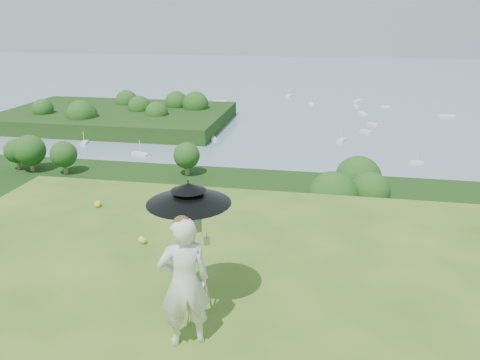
# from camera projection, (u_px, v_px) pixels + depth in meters

# --- Properties ---
(shoreline_tier) EXTENTS (170.00, 28.00, 8.00)m
(shoreline_tier) POSITION_uv_depth(u_px,v_px,m) (315.00, 244.00, 86.29)
(shoreline_tier) COLOR #6A6054
(shoreline_tier) RESTS_ON bay_water
(bay_water) EXTENTS (700.00, 700.00, 0.00)m
(bay_water) POSITION_uv_depth(u_px,v_px,m) (326.00, 93.00, 238.56)
(bay_water) COLOR #728CA3
(bay_water) RESTS_ON ground
(peninsula) EXTENTS (90.00, 60.00, 12.00)m
(peninsula) POSITION_uv_depth(u_px,v_px,m) (116.00, 110.00, 170.91)
(peninsula) COLOR black
(peninsula) RESTS_ON bay_water
(slope_trees) EXTENTS (110.00, 50.00, 6.00)m
(slope_trees) POSITION_uv_depth(u_px,v_px,m) (313.00, 238.00, 42.19)
(slope_trees) COLOR #1E5419
(slope_trees) RESTS_ON forest_slope
(harbor_town) EXTENTS (110.00, 22.00, 5.00)m
(harbor_town) POSITION_uv_depth(u_px,v_px,m) (317.00, 212.00, 84.11)
(harbor_town) COLOR silver
(harbor_town) RESTS_ON shoreline_tier
(moored_boats) EXTENTS (140.00, 140.00, 0.70)m
(moored_boats) POSITION_uv_depth(u_px,v_px,m) (288.00, 126.00, 167.35)
(moored_boats) COLOR white
(moored_boats) RESTS_ON bay_water
(painter) EXTENTS (0.77, 0.66, 1.78)m
(painter) POSITION_uv_depth(u_px,v_px,m) (184.00, 282.00, 5.83)
(painter) COLOR white
(painter) RESTS_ON ground
(field_easel) EXTENTS (0.81, 0.81, 1.61)m
(field_easel) POSITION_uv_depth(u_px,v_px,m) (191.00, 264.00, 6.44)
(field_easel) COLOR olive
(field_easel) RESTS_ON ground
(sun_umbrella) EXTENTS (1.50, 1.50, 0.69)m
(sun_umbrella) POSITION_uv_depth(u_px,v_px,m) (189.00, 205.00, 6.18)
(sun_umbrella) COLOR black
(sun_umbrella) RESTS_ON field_easel
(painter_cap) EXTENTS (0.27, 0.31, 0.10)m
(painter_cap) POSITION_uv_depth(u_px,v_px,m) (181.00, 221.00, 5.55)
(painter_cap) COLOR #CF7471
(painter_cap) RESTS_ON painter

